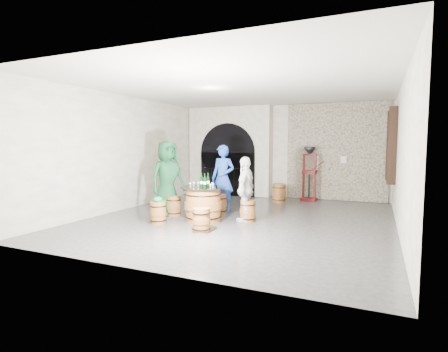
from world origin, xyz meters
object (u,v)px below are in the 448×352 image
at_px(barrel_table, 203,204).
at_px(wine_bottle_right, 208,181).
at_px(barrel_stool_near_left, 158,212).
at_px(person_white, 246,189).
at_px(person_blue, 223,178).
at_px(wine_bottle_center, 205,182).
at_px(person_green, 168,178).
at_px(barrel_stool_near_right, 201,220).
at_px(corking_press, 309,170).
at_px(wine_bottle_left, 201,181).
at_px(barrel_stool_far, 220,204).
at_px(side_barrel, 279,193).
at_px(barrel_stool_left, 174,206).
at_px(barrel_stool_right, 248,211).

height_order(barrel_table, wine_bottle_right, wine_bottle_right).
relative_size(barrel_stool_near_left, person_white, 0.33).
bearing_deg(wine_bottle_right, person_blue, 96.15).
bearing_deg(wine_bottle_center, person_green, 162.17).
bearing_deg(person_green, wine_bottle_right, -75.58).
distance_m(barrel_stool_near_right, person_white, 1.52).
distance_m(barrel_stool_near_right, corking_press, 5.33).
bearing_deg(person_green, barrel_table, -81.67).
relative_size(person_blue, wine_bottle_center, 5.62).
bearing_deg(barrel_stool_near_right, wine_bottle_left, 117.32).
relative_size(barrel_stool_near_left, wine_bottle_center, 1.57).
xyz_separation_m(wine_bottle_left, wine_bottle_right, (0.12, 0.11, 0.00)).
height_order(barrel_stool_far, wine_bottle_center, wine_bottle_center).
height_order(barrel_stool_near_left, person_white, person_white).
bearing_deg(side_barrel, wine_bottle_center, -103.72).
height_order(barrel_table, side_barrel, barrel_table).
bearing_deg(wine_bottle_center, barrel_stool_far, 95.92).
relative_size(person_white, wine_bottle_left, 4.76).
height_order(barrel_stool_left, barrel_stool_near_right, same).
bearing_deg(corking_press, side_barrel, -136.61).
bearing_deg(wine_bottle_right, barrel_stool_left, 170.55).
bearing_deg(wine_bottle_right, side_barrel, 75.61).
bearing_deg(barrel_stool_far, person_green, -149.66).
bearing_deg(barrel_stool_left, person_green, 163.23).
bearing_deg(barrel_stool_right, wine_bottle_right, -162.86).
distance_m(wine_bottle_left, corking_press, 4.51).
xyz_separation_m(barrel_stool_right, person_white, (-0.05, -0.02, 0.52)).
bearing_deg(barrel_stool_near_left, barrel_stool_far, 63.99).
xyz_separation_m(barrel_stool_left, barrel_stool_near_right, (1.47, -1.27, 0.00)).
relative_size(barrel_stool_right, wine_bottle_right, 1.57).
bearing_deg(person_white, barrel_stool_far, -125.34).
xyz_separation_m(person_green, person_blue, (1.17, 0.92, -0.05)).
xyz_separation_m(barrel_stool_left, wine_bottle_right, (1.08, -0.18, 0.71)).
relative_size(barrel_stool_far, barrel_stool_right, 1.00).
bearing_deg(person_blue, person_white, -37.56).
distance_m(barrel_stool_left, barrel_stool_near_left, 0.93).
xyz_separation_m(person_blue, corking_press, (1.81, 2.86, 0.11)).
relative_size(wine_bottle_left, corking_press, 0.18).
distance_m(person_white, wine_bottle_left, 1.07).
bearing_deg(person_green, wine_bottle_center, -82.73).
xyz_separation_m(barrel_stool_far, barrel_stool_near_right, (0.50, -2.02, 0.00)).
bearing_deg(barrel_table, person_blue, 92.59).
xyz_separation_m(barrel_stool_far, person_white, (0.98, -0.67, 0.52)).
distance_m(person_green, person_white, 2.17).
bearing_deg(barrel_stool_near_left, wine_bottle_left, 37.81).
bearing_deg(barrel_stool_left, barrel_stool_right, 2.90).
bearing_deg(wine_bottle_right, wine_bottle_center, -90.08).
xyz_separation_m(barrel_stool_right, barrel_stool_near_right, (-0.53, -1.37, 0.00)).
bearing_deg(barrel_stool_left, person_white, 2.38).
bearing_deg(corking_press, barrel_stool_near_right, -100.11).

